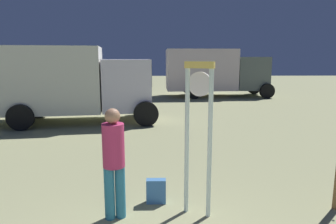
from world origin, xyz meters
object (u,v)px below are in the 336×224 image
object	(u,v)px
standing_clock	(199,125)
person_near_clock	(114,158)
box_truck_near	(66,82)
box_truck_far	(214,71)
backpack	(156,191)

from	to	relation	value
standing_clock	person_near_clock	world-z (taller)	standing_clock
box_truck_near	box_truck_far	distance (m)	10.48
backpack	box_truck_far	distance (m)	14.97
person_near_clock	box_truck_near	size ratio (longest dim) A/B	0.27
person_near_clock	backpack	bearing A→B (deg)	38.11
person_near_clock	box_truck_near	world-z (taller)	box_truck_near
box_truck_near	box_truck_far	bearing A→B (deg)	48.30
person_near_clock	standing_clock	bearing A→B (deg)	4.53
backpack	standing_clock	bearing A→B (deg)	-30.48
standing_clock	box_truck_near	size ratio (longest dim) A/B	0.37
standing_clock	backpack	xyz separation A→B (m)	(-0.66, 0.39, -1.24)
standing_clock	backpack	bearing A→B (deg)	149.52
backpack	box_truck_near	size ratio (longest dim) A/B	0.06
standing_clock	backpack	world-z (taller)	standing_clock
person_near_clock	box_truck_far	size ratio (longest dim) A/B	0.26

